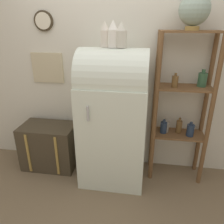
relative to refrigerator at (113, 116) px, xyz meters
name	(u,v)px	position (x,y,z in m)	size (l,w,h in m)	color
ground_plane	(110,186)	(0.00, -0.22, -0.83)	(12.00, 12.00, 0.00)	#7A664C
wall_back	(117,65)	(0.00, 0.35, 0.53)	(7.00, 0.09, 2.70)	silver
refrigerator	(113,116)	(0.00, 0.00, 0.00)	(0.75, 0.69, 1.59)	silver
suitcase_trunk	(50,146)	(-0.88, 0.07, -0.53)	(0.69, 0.44, 0.60)	#423828
shelf_unit	(182,104)	(0.77, 0.15, 0.14)	(0.64, 0.32, 1.76)	brown
globe	(194,10)	(0.76, 0.11, 1.11)	(0.30, 0.30, 0.34)	#AD8942
vase_left	(105,35)	(-0.09, 0.01, 0.88)	(0.09, 0.09, 0.25)	silver
vase_center	(113,35)	(-0.01, 0.00, 0.89)	(0.11, 0.11, 0.26)	white
vase_right	(121,36)	(0.08, -0.01, 0.88)	(0.11, 0.11, 0.25)	beige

